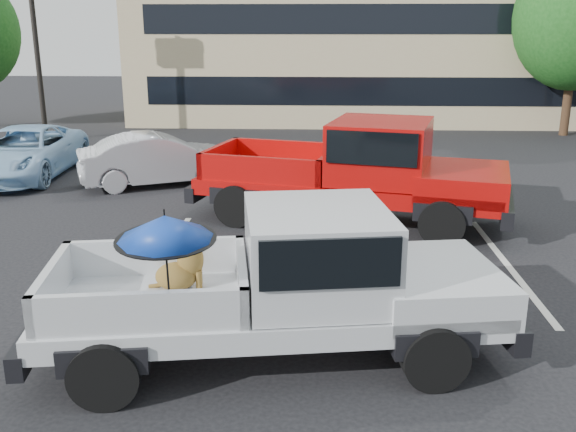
% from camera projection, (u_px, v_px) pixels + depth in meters
% --- Properties ---
extents(ground, '(90.00, 90.00, 0.00)m').
position_uv_depth(ground, '(335.00, 311.00, 9.20)').
color(ground, black).
rests_on(ground, ground).
extents(stripe_left, '(0.12, 5.00, 0.01)m').
position_uv_depth(stripe_left, '(161.00, 259.00, 11.24)').
color(stripe_left, silver).
rests_on(stripe_left, ground).
extents(stripe_right, '(0.12, 5.00, 0.01)m').
position_uv_depth(stripe_right, '(507.00, 265.00, 10.99)').
color(stripe_right, silver).
rests_on(stripe_right, ground).
extents(motel_building, '(20.40, 8.40, 6.30)m').
position_uv_depth(motel_building, '(369.00, 44.00, 28.32)').
color(motel_building, tan).
rests_on(motel_building, ground).
extents(motel_sign, '(1.60, 0.22, 6.00)m').
position_uv_depth(motel_sign, '(32.00, 4.00, 21.72)').
color(motel_sign, black).
rests_on(motel_sign, ground).
extents(tree_back, '(4.68, 4.68, 7.11)m').
position_uv_depth(tree_back, '(449.00, 16.00, 30.69)').
color(tree_back, '#332114').
rests_on(tree_back, ground).
extents(silver_pickup, '(5.91, 2.76, 2.06)m').
position_uv_depth(silver_pickup, '(297.00, 276.00, 7.68)').
color(silver_pickup, black).
rests_on(silver_pickup, ground).
extents(red_pickup, '(6.82, 3.79, 2.13)m').
position_uv_depth(red_pickup, '(370.00, 168.00, 13.04)').
color(red_pickup, black).
rests_on(red_pickup, ground).
extents(silver_sedan, '(4.23, 2.89, 1.32)m').
position_uv_depth(silver_sedan, '(159.00, 159.00, 16.42)').
color(silver_sedan, '#B8B9BF').
rests_on(silver_sedan, ground).
extents(blue_suv, '(2.38, 4.90, 1.34)m').
position_uv_depth(blue_suv, '(24.00, 152.00, 17.24)').
color(blue_suv, '#9AC4E6').
rests_on(blue_suv, ground).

